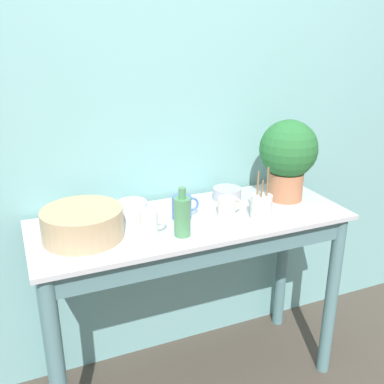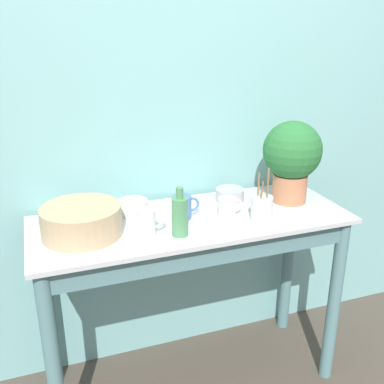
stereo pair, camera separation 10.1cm
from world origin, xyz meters
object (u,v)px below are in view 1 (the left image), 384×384
Objects in this scene: potted_plant at (288,154)px; utensil_cup at (261,206)px; mug_cream at (227,206)px; bowl_small_steel at (227,194)px; bowl_small_enamel_white at (132,209)px; mug_white at (150,223)px; mug_blue at (182,207)px; bowl_wash_large at (83,224)px; bottle_tall at (182,216)px.

utensil_cup is (-0.22, -0.15, -0.17)m from potted_plant.
mug_cream reaches higher than bowl_small_steel.
mug_cream is at bearing -116.93° from bowl_small_steel.
bowl_small_enamel_white is at bearing 172.91° from potted_plant.
mug_white is at bearing -169.93° from potted_plant.
potted_plant reaches higher than mug_white.
mug_cream is (0.37, 0.06, -0.01)m from mug_white.
mug_white is (-0.18, -0.11, 0.00)m from mug_blue.
potted_plant is 0.56m from mug_blue.
bowl_small_steel is 0.26m from utensil_cup.
bowl_small_enamel_white is at bearing 92.94° from mug_white.
bowl_small_steel is at bearing 158.57° from potted_plant.
potted_plant is 0.98m from bowl_wash_large.
mug_white is 0.83× the size of bowl_small_steel.
mug_cream reaches higher than bowl_small_enamel_white.
bowl_wash_large is at bearing -176.56° from mug_blue.
bottle_tall is 0.38m from utensil_cup.
potted_plant is 0.76m from bowl_small_enamel_white.
bowl_wash_large is at bearing 161.61° from mug_white.
bowl_wash_large is at bearing 160.09° from bottle_tall.
bowl_small_enamel_white is (0.24, 0.14, -0.03)m from bowl_wash_large.
potted_plant reaches higher than bowl_small_enamel_white.
utensil_cup is at bearing -22.68° from mug_blue.
mug_white is at bearing -87.06° from bowl_small_enamel_white.
mug_blue is at bearing -177.88° from potted_plant.
potted_plant reaches higher than utensil_cup.
mug_white is 0.48× the size of utensil_cup.
mug_blue reaches higher than bowl_small_steel.
bowl_small_enamel_white is at bearing 115.83° from bottle_tall.
bowl_small_enamel_white is (-0.19, 0.11, -0.02)m from mug_blue.
utensil_cup is at bearing -25.54° from bowl_small_enamel_white.
mug_white is at bearing -171.27° from mug_cream.
utensil_cup is (0.51, -0.24, 0.02)m from bowl_small_enamel_white.
bowl_wash_large is at bearing 171.93° from utensil_cup.
bowl_small_steel is at bearing 97.92° from utensil_cup.
bowl_small_enamel_white is at bearing 30.12° from bowl_wash_large.
bowl_small_enamel_white is (-0.47, -0.01, 0.00)m from bowl_small_steel.
bottle_tall is 0.44m from bowl_small_steel.
potted_plant is at bearing 2.12° from mug_blue.
utensil_cup is at bearing -33.09° from mug_cream.
potted_plant is 3.45× the size of mug_cream.
mug_white is 0.22m from bowl_small_enamel_white.
utensil_cup is (0.38, 0.03, -0.03)m from bottle_tall.
utensil_cup reaches higher than mug_blue.
mug_cream is 0.19m from bowl_small_steel.
potted_plant is 1.90× the size of bottle_tall.
bowl_wash_large is 0.72m from bowl_small_steel.
bottle_tall reaches higher than bowl_wash_large.
bottle_tall is 0.17m from mug_blue.
bowl_small_enamel_white is (-0.73, 0.09, -0.19)m from potted_plant.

